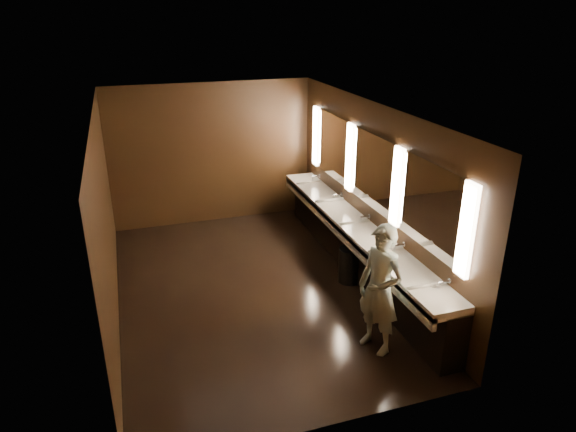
{
  "coord_description": "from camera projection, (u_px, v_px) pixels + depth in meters",
  "views": [
    {
      "loc": [
        -1.63,
        -6.85,
        4.13
      ],
      "look_at": [
        0.61,
        0.0,
        1.17
      ],
      "focal_mm": 32.0,
      "sensor_mm": 36.0,
      "label": 1
    }
  ],
  "objects": [
    {
      "name": "mirror_band",
      "position": [
        372.0,
        171.0,
        7.96
      ],
      "size": [
        0.06,
        5.03,
        1.15
      ],
      "color": "#FFE0BD",
      "rests_on": "wall_right"
    },
    {
      "name": "wall_back",
      "position": [
        212.0,
        154.0,
        10.16
      ],
      "size": [
        4.0,
        0.02,
        2.8
      ],
      "primitive_type": "cube",
      "color": "black",
      "rests_on": "floor"
    },
    {
      "name": "trash_bin",
      "position": [
        350.0,
        265.0,
        8.21
      ],
      "size": [
        0.49,
        0.49,
        0.58
      ],
      "primitive_type": "cylinder",
      "rotation": [
        0.0,
        0.0,
        0.43
      ],
      "color": "black",
      "rests_on": "floor"
    },
    {
      "name": "sink_counter",
      "position": [
        357.0,
        245.0,
        8.39
      ],
      "size": [
        0.55,
        5.4,
        1.01
      ],
      "color": "black",
      "rests_on": "floor"
    },
    {
      "name": "wall_left",
      "position": [
        106.0,
        223.0,
        6.95
      ],
      "size": [
        0.02,
        6.0,
        2.8
      ],
      "primitive_type": "cube",
      "color": "black",
      "rests_on": "floor"
    },
    {
      "name": "person",
      "position": [
        380.0,
        290.0,
        6.37
      ],
      "size": [
        0.62,
        0.74,
        1.72
      ],
      "primitive_type": "imported",
      "rotation": [
        0.0,
        0.0,
        -1.17
      ],
      "color": "#8FC3D5",
      "rests_on": "floor"
    },
    {
      "name": "ceiling",
      "position": [
        246.0,
        111.0,
        6.99
      ],
      "size": [
        4.0,
        6.0,
        0.02
      ],
      "primitive_type": "cube",
      "color": "#2D2D2B",
      "rests_on": "wall_back"
    },
    {
      "name": "wall_right",
      "position": [
        372.0,
        192.0,
        8.1
      ],
      "size": [
        0.02,
        6.0,
        2.8
      ],
      "primitive_type": "cube",
      "color": "black",
      "rests_on": "floor"
    },
    {
      "name": "wall_front",
      "position": [
        325.0,
        315.0,
        4.89
      ],
      "size": [
        4.0,
        0.02,
        2.8
      ],
      "primitive_type": "cube",
      "color": "black",
      "rests_on": "floor"
    },
    {
      "name": "floor",
      "position": [
        251.0,
        289.0,
        8.06
      ],
      "size": [
        6.0,
        6.0,
        0.0
      ],
      "primitive_type": "plane",
      "color": "black",
      "rests_on": "ground"
    }
  ]
}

